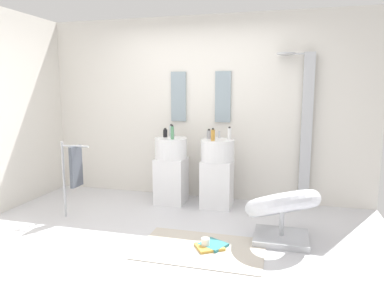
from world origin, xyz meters
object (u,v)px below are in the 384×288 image
object	(u,v)px
pedestal_sink_left	(171,169)
soap_bottle_green	(172,133)
soap_bottle_white	(229,134)
soap_bottle_black	(165,133)
soap_bottle_clear	(171,131)
coffee_mug	(206,243)
soap_bottle_amber	(213,135)
lounge_chair	(282,208)
shower_column	(305,127)
towel_rack	(74,168)
soap_bottle_grey	(209,134)
magazine_teal	(213,245)
magazine_ochre	(210,247)
pedestal_sink_right	(217,172)

from	to	relation	value
pedestal_sink_left	soap_bottle_green	size ratio (longest dim) A/B	5.26
soap_bottle_white	soap_bottle_black	bearing A→B (deg)	-179.79
soap_bottle_clear	coffee_mug	bearing A→B (deg)	-60.07
soap_bottle_white	soap_bottle_amber	bearing A→B (deg)	-136.70
soap_bottle_clear	soap_bottle_white	xyz separation A→B (m)	(0.84, -0.07, -0.00)
lounge_chair	soap_bottle_clear	xyz separation A→B (m)	(-1.55, 1.04, 0.65)
shower_column	towel_rack	distance (m)	3.00
soap_bottle_grey	soap_bottle_white	size ratio (longest dim) A/B	0.80
shower_column	lounge_chair	size ratio (longest dim) A/B	1.87
soap_bottle_white	soap_bottle_grey	bearing A→B (deg)	-172.66
soap_bottle_black	magazine_teal	bearing A→B (deg)	-53.97
soap_bottle_grey	soap_bottle_white	xyz separation A→B (m)	(0.27, 0.03, 0.02)
lounge_chair	soap_bottle_green	distance (m)	1.78
pedestal_sink_left	soap_bottle_grey	bearing A→B (deg)	3.51
pedestal_sink_left	coffee_mug	size ratio (longest dim) A/B	10.38
coffee_mug	soap_bottle_clear	bearing A→B (deg)	119.93
pedestal_sink_left	soap_bottle_white	distance (m)	0.95
soap_bottle_black	soap_bottle_amber	bearing A→B (deg)	-13.62
shower_column	magazine_teal	world-z (taller)	shower_column
soap_bottle_black	soap_bottle_white	bearing A→B (deg)	0.21
pedestal_sink_left	magazine_ochre	size ratio (longest dim) A/B	3.98
shower_column	towel_rack	bearing A→B (deg)	-156.47
coffee_mug	soap_bottle_green	size ratio (longest dim) A/B	0.51
soap_bottle_green	pedestal_sink_left	bearing A→B (deg)	116.57
soap_bottle_green	soap_bottle_black	size ratio (longest dim) A/B	1.54
shower_column	magazine_ochre	size ratio (longest dim) A/B	8.02
soap_bottle_white	soap_bottle_black	distance (m)	0.90
pedestal_sink_left	soap_bottle_clear	world-z (taller)	soap_bottle_clear
soap_bottle_amber	towel_rack	bearing A→B (deg)	-154.19
pedestal_sink_right	soap_bottle_white	bearing A→B (deg)	24.74
magazine_ochre	magazine_teal	size ratio (longest dim) A/B	1.07
shower_column	lounge_chair	world-z (taller)	shower_column
magazine_teal	lounge_chair	bearing A→B (deg)	55.39
magazine_teal	soap_bottle_green	world-z (taller)	soap_bottle_green
soap_bottle_clear	soap_bottle_white	bearing A→B (deg)	-4.57
towel_rack	soap_bottle_green	bearing A→B (deg)	36.36
soap_bottle_amber	soap_bottle_grey	bearing A→B (deg)	120.44
magazine_ochre	soap_bottle_white	xyz separation A→B (m)	(-0.03, 1.37, 0.97)
lounge_chair	soap_bottle_white	distance (m)	1.37
towel_rack	magazine_teal	size ratio (longest dim) A/B	3.96
soap_bottle_grey	soap_bottle_amber	size ratio (longest dim) A/B	0.83
magazine_teal	soap_bottle_white	bearing A→B (deg)	120.30
soap_bottle_amber	pedestal_sink_right	bearing A→B (deg)	69.24
shower_column	soap_bottle_white	distance (m)	1.01
pedestal_sink_left	soap_bottle_white	bearing A→B (deg)	4.81
soap_bottle_black	soap_bottle_green	bearing A→B (deg)	-48.29
magazine_ochre	soap_bottle_black	xyz separation A→B (m)	(-0.93, 1.37, 0.95)
lounge_chair	soap_bottle_grey	xyz separation A→B (m)	(-0.99, 0.94, 0.63)
coffee_mug	soap_bottle_green	world-z (taller)	soap_bottle_green
pedestal_sink_right	magazine_ochre	xyz separation A→B (m)	(0.18, -1.30, -0.46)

